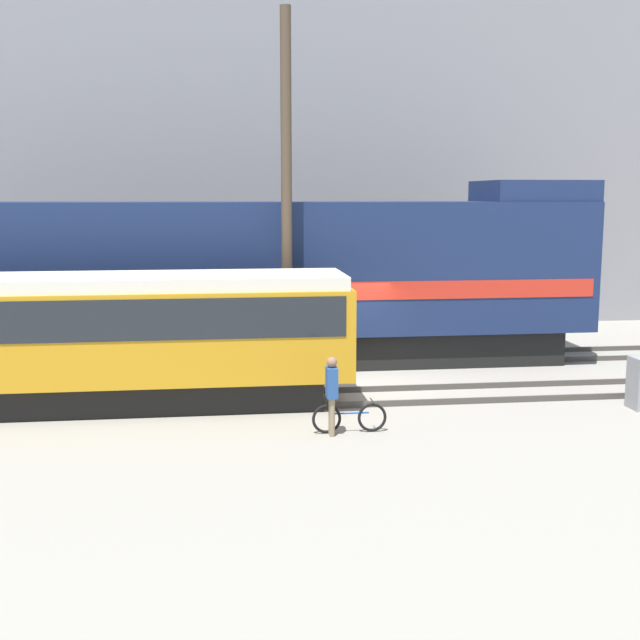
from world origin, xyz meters
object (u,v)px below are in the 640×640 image
Objects in this scene: streetcar at (97,333)px; person at (332,388)px; freight_locomotive at (223,281)px; utility_pole_center at (287,200)px; bicycle at (349,418)px.

streetcar reaches higher than person.
freight_locomotive is 2.25× the size of utility_pole_center.
person is at bearing -73.48° from freight_locomotive.
utility_pole_center is (1.63, -2.16, 2.29)m from freight_locomotive.
streetcar is at bearing -154.63° from utility_pole_center.
bicycle is at bearing 20.87° from person.
utility_pole_center is (-0.87, 4.80, 4.44)m from bicycle.
utility_pole_center is at bearing 100.29° from bicycle.
bicycle is at bearing -70.22° from freight_locomotive.
bicycle is 6.59m from utility_pole_center.
freight_locomotive is 1.85× the size of streetcar.
utility_pole_center is (4.54, 2.16, 2.99)m from streetcar.
streetcar is 7.40× the size of bicycle.
streetcar is 7.06× the size of person.
streetcar is at bearing 153.98° from bicycle.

